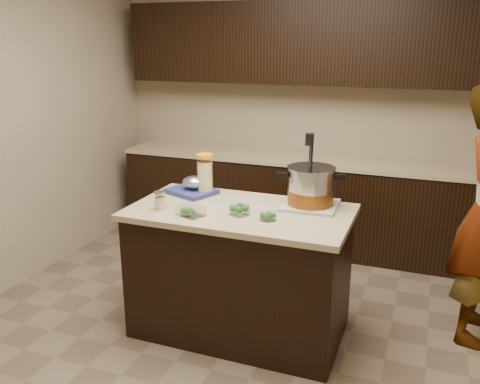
{
  "coord_description": "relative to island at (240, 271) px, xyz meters",
  "views": [
    {
      "loc": [
        1.14,
        -2.97,
        1.97
      ],
      "look_at": [
        0.0,
        0.0,
        1.02
      ],
      "focal_mm": 38.0,
      "sensor_mm": 36.0,
      "label": 1
    }
  ],
  "objects": [
    {
      "name": "lemonade_pitcher",
      "position": [
        -0.35,
        0.22,
        0.59
      ],
      "size": [
        0.13,
        0.13,
        0.29
      ],
      "rotation": [
        0.0,
        0.0,
        -0.04
      ],
      "color": "#CFC37E",
      "rests_on": "island"
    },
    {
      "name": "dish_towel",
      "position": [
        0.42,
        0.23,
        0.46
      ],
      "size": [
        0.37,
        0.37,
        0.02
      ],
      "primitive_type": "cube",
      "rotation": [
        0.0,
        0.0,
        0.03
      ],
      "color": "#557D54",
      "rests_on": "island"
    },
    {
      "name": "broccoli_tub_rect",
      "position": [
        -0.25,
        -0.22,
        0.47
      ],
      "size": [
        0.2,
        0.18,
        0.06
      ],
      "rotation": [
        0.0,
        0.0,
        -0.4
      ],
      "color": "silver",
      "rests_on": "island"
    },
    {
      "name": "mason_jar",
      "position": [
        -0.49,
        -0.19,
        0.5
      ],
      "size": [
        0.1,
        0.1,
        0.13
      ],
      "rotation": [
        0.0,
        0.0,
        -0.41
      ],
      "color": "#CFC37E",
      "rests_on": "island"
    },
    {
      "name": "island",
      "position": [
        0.0,
        0.0,
        0.0
      ],
      "size": [
        1.46,
        0.81,
        0.9
      ],
      "color": "black",
      "rests_on": "ground"
    },
    {
      "name": "room_shell",
      "position": [
        0.0,
        0.0,
        1.26
      ],
      "size": [
        4.04,
        4.04,
        2.72
      ],
      "color": "tan",
      "rests_on": "ground"
    },
    {
      "name": "back_cabinets",
      "position": [
        0.0,
        1.74,
        0.49
      ],
      "size": [
        3.6,
        0.63,
        2.33
      ],
      "color": "black",
      "rests_on": "ground"
    },
    {
      "name": "blue_tray",
      "position": [
        -0.45,
        0.21,
        0.49
      ],
      "size": [
        0.4,
        0.36,
        0.12
      ],
      "rotation": [
        0.0,
        0.0,
        -0.36
      ],
      "color": "navy",
      "rests_on": "island"
    },
    {
      "name": "stock_pot",
      "position": [
        0.42,
        0.22,
        0.57
      ],
      "size": [
        0.45,
        0.39,
        0.46
      ],
      "rotation": [
        0.0,
        0.0,
        0.26
      ],
      "color": "#B7B7BC",
      "rests_on": "dish_towel"
    },
    {
      "name": "ground_plane",
      "position": [
        0.0,
        0.0,
        -0.45
      ],
      "size": [
        4.0,
        4.0,
        0.0
      ],
      "primitive_type": "plane",
      "color": "brown",
      "rests_on": "ground"
    },
    {
      "name": "broccoli_tub_left",
      "position": [
        0.03,
        -0.1,
        0.48
      ],
      "size": [
        0.14,
        0.14,
        0.06
      ],
      "rotation": [
        0.0,
        0.0,
        -0.02
      ],
      "color": "silver",
      "rests_on": "island"
    },
    {
      "name": "broccoli_tub_right",
      "position": [
        0.24,
        -0.13,
        0.47
      ],
      "size": [
        0.12,
        0.12,
        0.05
      ],
      "rotation": [
        0.0,
        0.0,
        -0.15
      ],
      "color": "silver",
      "rests_on": "island"
    }
  ]
}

